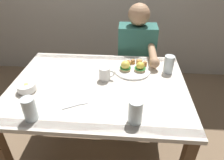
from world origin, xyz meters
The scene contains 10 objects.
ground_plane centered at (0.00, 0.00, 0.00)m, with size 6.00×6.00×0.00m, color #7F664C.
dining_table centered at (0.00, 0.00, 0.63)m, with size 1.20×0.90×0.74m.
eggs_benedict_plate centered at (0.23, 0.20, 0.76)m, with size 0.27×0.27×0.09m.
fruit_bowl centered at (-0.45, -0.12, 0.77)m, with size 0.12×0.12×0.06m.
coffee_mug centered at (0.04, 0.07, 0.79)m, with size 0.11×0.08×0.09m.
fork centered at (-0.10, -0.23, 0.74)m, with size 0.14×0.09×0.00m.
water_glass_near centered at (-0.32, -0.36, 0.80)m, with size 0.07×0.07×0.14m.
water_glass_far centered at (0.24, -0.34, 0.80)m, with size 0.08×0.08×0.14m.
water_glass_extra centered at (0.50, 0.20, 0.80)m, with size 0.07×0.07×0.13m.
diner_person centered at (0.28, 0.60, 0.65)m, with size 0.34×0.54×1.14m.
Camera 1 is at (0.18, -1.16, 1.54)m, focal length 33.18 mm.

